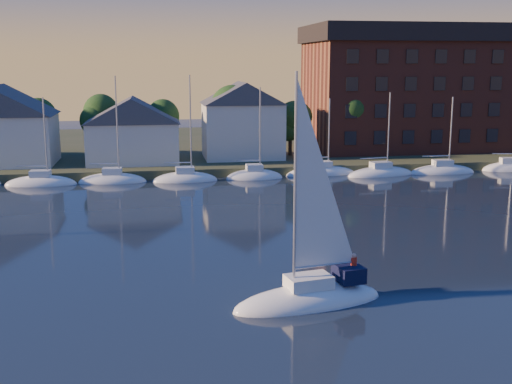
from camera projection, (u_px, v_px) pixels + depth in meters
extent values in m
cube|color=#333E24|center=(177.00, 150.00, 98.63)|extent=(160.00, 50.00, 2.00)
cube|color=brown|center=(184.00, 176.00, 76.38)|extent=(120.00, 3.00, 1.00)
cube|color=beige|center=(0.00, 140.00, 77.95)|extent=(13.00, 9.00, 6.00)
cube|color=beige|center=(133.00, 142.00, 79.58)|extent=(11.00, 8.00, 5.00)
cube|color=beige|center=(242.00, 131.00, 83.51)|extent=(10.00, 8.00, 7.00)
cube|color=brown|center=(415.00, 96.00, 92.60)|extent=(30.00, 16.00, 15.00)
cube|color=black|center=(418.00, 34.00, 90.88)|extent=(31.00, 17.00, 2.40)
cylinder|color=#39291A|center=(41.00, 144.00, 83.66)|extent=(0.50, 0.50, 3.50)
sphere|color=#163814|center=(39.00, 110.00, 82.78)|extent=(5.40, 5.40, 5.40)
cylinder|color=#39291A|center=(104.00, 143.00, 84.91)|extent=(0.50, 0.50, 3.50)
sphere|color=#163814|center=(102.00, 109.00, 84.03)|extent=(5.40, 5.40, 5.40)
cylinder|color=#39291A|center=(165.00, 142.00, 86.16)|extent=(0.50, 0.50, 3.50)
sphere|color=#163814|center=(164.00, 109.00, 85.28)|extent=(5.40, 5.40, 5.40)
cylinder|color=#39291A|center=(224.00, 141.00, 87.42)|extent=(0.50, 0.50, 3.50)
sphere|color=#163814|center=(224.00, 108.00, 86.54)|extent=(5.40, 5.40, 5.40)
cylinder|color=#39291A|center=(281.00, 140.00, 88.67)|extent=(0.50, 0.50, 3.50)
sphere|color=#163814|center=(282.00, 107.00, 87.79)|extent=(5.40, 5.40, 5.40)
cylinder|color=#39291A|center=(337.00, 139.00, 89.92)|extent=(0.50, 0.50, 3.50)
sphere|color=#163814|center=(338.00, 107.00, 89.04)|extent=(5.40, 5.40, 5.40)
cylinder|color=#39291A|center=(392.00, 138.00, 91.18)|extent=(0.50, 0.50, 3.50)
sphere|color=#163814|center=(393.00, 106.00, 90.30)|extent=(5.40, 5.40, 5.40)
cylinder|color=#39291A|center=(444.00, 137.00, 92.43)|extent=(0.50, 0.50, 3.50)
sphere|color=#163814|center=(446.00, 106.00, 91.55)|extent=(5.40, 5.40, 5.40)
cylinder|color=#39291A|center=(496.00, 136.00, 93.68)|extent=(0.50, 0.50, 3.50)
sphere|color=#163814|center=(498.00, 105.00, 92.80)|extent=(5.40, 5.40, 5.40)
ellipsoid|color=white|center=(41.00, 184.00, 70.97)|extent=(7.50, 2.40, 2.20)
cube|color=white|center=(40.00, 173.00, 70.71)|extent=(2.10, 1.32, 0.70)
cylinder|color=#A5A8AD|center=(44.00, 130.00, 69.91)|extent=(0.16, 0.16, 10.00)
cylinder|color=#A5A8AD|center=(32.00, 165.00, 70.41)|extent=(3.15, 0.12, 0.12)
ellipsoid|color=white|center=(114.00, 182.00, 72.22)|extent=(7.50, 2.40, 2.20)
cube|color=white|center=(114.00, 171.00, 71.97)|extent=(2.10, 1.32, 0.70)
cylinder|color=#A5A8AD|center=(119.00, 129.00, 71.16)|extent=(0.16, 0.16, 10.00)
cylinder|color=#A5A8AD|center=(106.00, 163.00, 71.67)|extent=(3.15, 0.12, 0.12)
ellipsoid|color=white|center=(186.00, 180.00, 73.48)|extent=(7.50, 2.40, 2.20)
cube|color=white|center=(185.00, 169.00, 73.22)|extent=(2.10, 1.32, 0.70)
cylinder|color=#A5A8AD|center=(191.00, 128.00, 72.42)|extent=(0.16, 0.16, 10.00)
cylinder|color=#A5A8AD|center=(178.00, 162.00, 72.92)|extent=(3.15, 0.12, 0.12)
ellipsoid|color=white|center=(254.00, 178.00, 74.73)|extent=(7.50, 2.40, 2.20)
cube|color=white|center=(254.00, 167.00, 74.47)|extent=(2.10, 1.32, 0.70)
cylinder|color=#A5A8AD|center=(261.00, 127.00, 73.67)|extent=(0.16, 0.16, 10.00)
cylinder|color=#A5A8AD|center=(247.00, 160.00, 74.17)|extent=(3.15, 0.12, 0.12)
ellipsoid|color=white|center=(321.00, 176.00, 75.98)|extent=(7.50, 2.40, 2.20)
cube|color=white|center=(321.00, 165.00, 75.72)|extent=(2.10, 1.32, 0.70)
cylinder|color=#A5A8AD|center=(328.00, 126.00, 74.92)|extent=(0.16, 0.16, 10.00)
cylinder|color=#A5A8AD|center=(315.00, 158.00, 75.43)|extent=(3.15, 0.12, 0.12)
ellipsoid|color=white|center=(385.00, 174.00, 77.23)|extent=(7.50, 2.40, 2.20)
cube|color=white|center=(386.00, 164.00, 76.98)|extent=(2.10, 1.32, 0.70)
cylinder|color=#A5A8AD|center=(393.00, 125.00, 76.17)|extent=(0.16, 0.16, 10.00)
cylinder|color=#A5A8AD|center=(380.00, 157.00, 76.68)|extent=(3.15, 0.12, 0.12)
ellipsoid|color=white|center=(448.00, 173.00, 78.49)|extent=(7.50, 2.40, 2.20)
cube|color=white|center=(448.00, 162.00, 78.23)|extent=(2.10, 1.32, 0.70)
cylinder|color=#A5A8AD|center=(457.00, 124.00, 77.43)|extent=(0.16, 0.16, 10.00)
cylinder|color=#A5A8AD|center=(442.00, 155.00, 77.93)|extent=(3.15, 0.12, 0.12)
ellipsoid|color=white|center=(508.00, 171.00, 79.74)|extent=(7.50, 2.40, 2.20)
cube|color=white|center=(509.00, 161.00, 79.48)|extent=(2.10, 1.32, 0.70)
cylinder|color=#A5A8AD|center=(503.00, 154.00, 79.18)|extent=(3.15, 0.12, 0.12)
ellipsoid|color=white|center=(308.00, 304.00, 35.74)|extent=(9.25, 4.45, 2.20)
cube|color=white|center=(309.00, 282.00, 35.49)|extent=(2.73, 2.01, 0.70)
cylinder|color=#A5A8AD|center=(295.00, 184.00, 34.09)|extent=(0.16, 0.16, 11.83)
cylinder|color=#A5A8AD|center=(325.00, 265.00, 35.64)|extent=(3.68, 0.81, 0.12)
cube|color=black|center=(349.00, 273.00, 36.27)|extent=(1.69, 1.95, 0.90)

